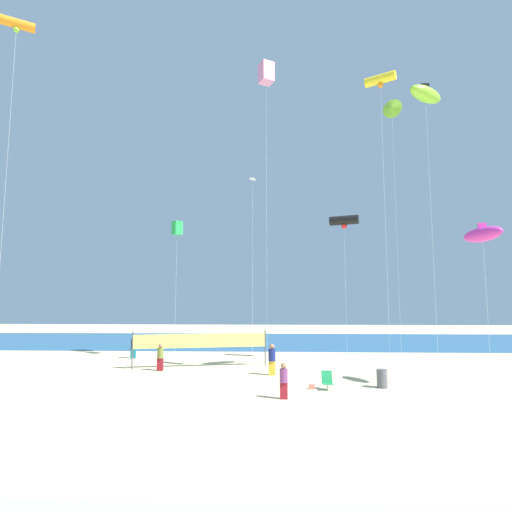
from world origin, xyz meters
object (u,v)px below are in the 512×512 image
(kite_black_tube, at_px, (344,221))
(kite_orange_tube, at_px, (17,25))
(kite_lime_delta, at_px, (392,109))
(kite_magenta_inflatable, at_px, (483,234))
(beach_handbag, at_px, (312,387))
(kite_green_box, at_px, (177,228))
(beachgoer_charcoal_shirt, at_px, (133,346))
(folding_beach_chair, at_px, (327,380))
(beachgoer_navy_shirt, at_px, (272,358))
(volleyball_net, at_px, (201,342))
(trash_barrel, at_px, (382,379))
(kite_pink_box, at_px, (266,73))
(kite_yellow_tube, at_px, (380,80))
(kite_lime_inflatable, at_px, (425,94))
(beachgoer_plum_shirt, at_px, (284,380))
(beachgoer_olive_shirt, at_px, (160,356))
(kite_white_diamond, at_px, (253,184))

(kite_black_tube, bearing_deg, kite_orange_tube, -153.62)
(kite_lime_delta, xyz_separation_m, kite_magenta_inflatable, (0.34, -13.05, -13.09))
(beach_handbag, height_order, kite_green_box, kite_green_box)
(beach_handbag, bearing_deg, beachgoer_charcoal_shirt, 140.30)
(kite_black_tube, bearing_deg, folding_beach_chair, -105.95)
(beachgoer_navy_shirt, relative_size, volleyball_net, 0.21)
(trash_barrel, xyz_separation_m, kite_pink_box, (-5.93, 7.05, 20.62))
(beachgoer_charcoal_shirt, bearing_deg, volleyball_net, 25.10)
(kite_orange_tube, xyz_separation_m, kite_magenta_inflatable, (24.64, 0.43, -11.82))
(kite_magenta_inflatable, bearing_deg, kite_black_tube, 120.16)
(beachgoer_navy_shirt, relative_size, kite_black_tube, 0.17)
(kite_green_box, bearing_deg, kite_yellow_tube, -30.42)
(beachgoer_charcoal_shirt, height_order, kite_lime_inflatable, kite_lime_inflatable)
(beachgoer_plum_shirt, distance_m, beachgoer_olive_shirt, 10.40)
(beach_handbag, bearing_deg, kite_yellow_tube, 23.70)
(kite_black_tube, bearing_deg, volleyball_net, -165.85)
(beachgoer_charcoal_shirt, relative_size, beachgoer_olive_shirt, 1.03)
(trash_barrel, distance_m, kite_pink_box, 22.58)
(kite_green_box, distance_m, kite_white_diamond, 7.12)
(kite_magenta_inflatable, xyz_separation_m, kite_black_tube, (-5.32, 9.16, 2.58))
(volleyball_net, height_order, kite_white_diamond, kite_white_diamond)
(volleyball_net, height_order, kite_yellow_tube, kite_yellow_tube)
(trash_barrel, height_order, kite_green_box, kite_green_box)
(kite_orange_tube, xyz_separation_m, kite_lime_inflatable, (23.16, 3.05, -2.97))
(kite_yellow_tube, height_order, kite_black_tube, kite_yellow_tube)
(kite_black_tube, bearing_deg, kite_yellow_tube, -81.34)
(kite_yellow_tube, bearing_deg, beachgoer_navy_shirt, 164.05)
(kite_lime_delta, height_order, kite_black_tube, kite_lime_delta)
(kite_orange_tube, relative_size, kite_lime_delta, 0.92)
(folding_beach_chair, xyz_separation_m, kite_white_diamond, (-4.29, 11.51, 13.37))
(kite_lime_delta, relative_size, kite_pink_box, 0.99)
(kite_black_tube, bearing_deg, beachgoer_navy_shirt, -135.59)
(kite_pink_box, bearing_deg, folding_beach_chair, -67.74)
(volleyball_net, bearing_deg, beach_handbag, -43.95)
(kite_green_box, relative_size, kite_black_tube, 0.99)
(folding_beach_chair, distance_m, kite_white_diamond, 18.16)
(folding_beach_chair, relative_size, kite_pink_box, 0.04)
(beachgoer_olive_shirt, height_order, kite_pink_box, kite_pink_box)
(beachgoer_charcoal_shirt, height_order, kite_pink_box, kite_pink_box)
(trash_barrel, relative_size, kite_orange_tube, 0.05)
(beachgoer_charcoal_shirt, distance_m, trash_barrel, 19.06)
(beachgoer_olive_shirt, bearing_deg, trash_barrel, 40.29)
(kite_black_tube, bearing_deg, beach_handbag, -110.45)
(trash_barrel, height_order, kite_orange_tube, kite_orange_tube)
(trash_barrel, xyz_separation_m, kite_yellow_tube, (0.85, 1.48, 16.74))
(beachgoer_navy_shirt, bearing_deg, volleyball_net, 127.39)
(folding_beach_chair, height_order, kite_yellow_tube, kite_yellow_tube)
(beachgoer_navy_shirt, height_order, kite_green_box, kite_green_box)
(kite_lime_delta, xyz_separation_m, kite_lime_inflatable, (-1.14, -10.43, -4.24))
(folding_beach_chair, height_order, kite_lime_delta, kite_lime_delta)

